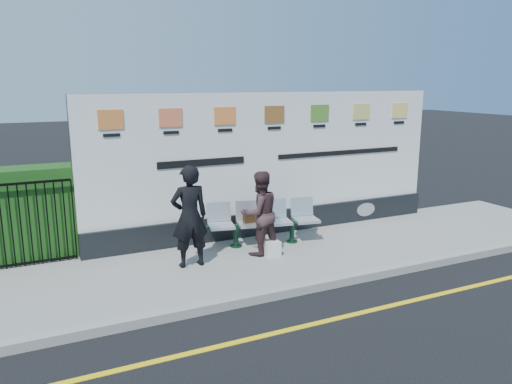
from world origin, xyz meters
TOP-DOWN VIEW (x-y plane):
  - ground at (0.00, 0.00)m, footprint 80.00×80.00m
  - pavement at (0.00, 2.50)m, footprint 14.00×3.00m
  - kerb at (0.00, 1.00)m, footprint 14.00×0.18m
  - yellow_line at (0.00, 0.00)m, footprint 14.00×0.10m
  - billboard at (0.50, 3.85)m, footprint 8.00×0.30m
  - hedge at (-4.58, 4.30)m, footprint 2.35×0.70m
  - railing at (-4.58, 3.85)m, footprint 2.05×0.06m
  - bench at (-0.03, 3.14)m, footprint 2.30×0.99m
  - woman_left at (-1.74, 2.63)m, footprint 0.66×0.44m
  - woman_right at (-0.36, 2.67)m, footprint 0.84×0.69m
  - handbag_brown at (-0.32, 3.19)m, footprint 0.27×0.12m
  - carrier_bag_white at (-0.19, 2.44)m, footprint 0.28×0.17m

SIDE VIEW (x-z plane):
  - ground at x=0.00m, z-range 0.00..0.00m
  - yellow_line at x=0.00m, z-range 0.00..0.01m
  - pavement at x=0.00m, z-range 0.00..0.12m
  - kerb at x=0.00m, z-range 0.00..0.14m
  - carrier_bag_white at x=-0.19m, z-range 0.12..0.40m
  - bench at x=-0.03m, z-range 0.12..0.60m
  - handbag_brown at x=-0.32m, z-range 0.60..0.81m
  - railing at x=-4.58m, z-range 0.12..1.66m
  - woman_right at x=-0.36m, z-range 0.12..1.72m
  - hedge at x=-4.58m, z-range 0.12..1.82m
  - woman_left at x=-1.74m, z-range 0.12..1.94m
  - billboard at x=0.50m, z-range -0.08..2.92m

